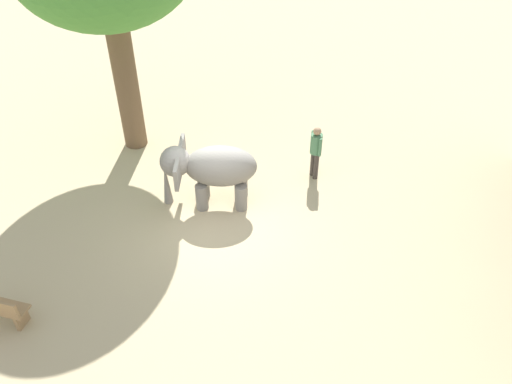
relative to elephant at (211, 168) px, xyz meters
name	(u,v)px	position (x,y,z in m)	size (l,w,h in m)	color
ground_plane	(215,220)	(0.71, 0.24, -1.11)	(60.00, 60.00, 0.00)	tan
elephant	(211,168)	(0.00, 0.00, 0.00)	(1.68, 2.54, 1.74)	gray
person_handler	(316,149)	(-1.64, 2.52, -0.16)	(0.43, 0.33, 1.62)	#3F3833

